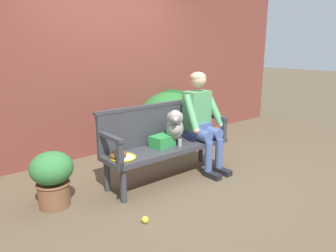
# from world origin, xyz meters

# --- Properties ---
(ground_plane) EXTENTS (40.00, 40.00, 0.00)m
(ground_plane) POSITION_xyz_m (0.00, 0.00, 0.00)
(ground_plane) COLOR brown
(brick_garden_fence) EXTENTS (8.00, 0.30, 2.77)m
(brick_garden_fence) POSITION_xyz_m (0.00, 1.57, 1.38)
(brick_garden_fence) COLOR brown
(brick_garden_fence) RESTS_ON ground
(hedge_bush_mid_right) EXTENTS (1.14, 1.00, 0.89)m
(hedge_bush_mid_right) POSITION_xyz_m (1.02, 1.16, 0.45)
(hedge_bush_mid_right) COLOR #286B2D
(hedge_bush_mid_right) RESTS_ON ground
(hedge_bush_mid_left) EXTENTS (0.93, 0.86, 0.92)m
(hedge_bush_mid_left) POSITION_xyz_m (1.09, 1.20, 0.46)
(hedge_bush_mid_left) COLOR #194C1E
(hedge_bush_mid_left) RESTS_ON ground
(garden_bench) EXTENTS (1.68, 0.48, 0.44)m
(garden_bench) POSITION_xyz_m (0.00, 0.00, 0.38)
(garden_bench) COLOR #38383D
(garden_bench) RESTS_ON ground
(bench_backrest) EXTENTS (1.72, 0.06, 0.50)m
(bench_backrest) POSITION_xyz_m (0.00, 0.21, 0.69)
(bench_backrest) COLOR #38383D
(bench_backrest) RESTS_ON garden_bench
(bench_armrest_left_end) EXTENTS (0.06, 0.48, 0.28)m
(bench_armrest_left_end) POSITION_xyz_m (-0.80, -0.09, 0.64)
(bench_armrest_left_end) COLOR #38383D
(bench_armrest_left_end) RESTS_ON garden_bench
(bench_armrest_right_end) EXTENTS (0.06, 0.48, 0.28)m
(bench_armrest_right_end) POSITION_xyz_m (0.80, -0.09, 0.64)
(bench_armrest_right_end) COLOR #38383D
(bench_armrest_right_end) RESTS_ON garden_bench
(person_seated) EXTENTS (0.56, 0.64, 1.31)m
(person_seated) POSITION_xyz_m (0.55, -0.01, 0.71)
(person_seated) COLOR black
(person_seated) RESTS_ON ground
(dog_on_bench) EXTENTS (0.38, 0.43, 0.46)m
(dog_on_bench) POSITION_xyz_m (0.09, -0.02, 0.67)
(dog_on_bench) COLOR gray
(dog_on_bench) RESTS_ON garden_bench
(tennis_racket) EXTENTS (0.44, 0.56, 0.03)m
(tennis_racket) POSITION_xyz_m (-0.68, -0.06, 0.45)
(tennis_racket) COLOR yellow
(tennis_racket) RESTS_ON garden_bench
(baseball_glove) EXTENTS (0.27, 0.25, 0.09)m
(baseball_glove) POSITION_xyz_m (-0.71, -0.01, 0.48)
(baseball_glove) COLOR brown
(baseball_glove) RESTS_ON garden_bench
(sports_bag) EXTENTS (0.31, 0.24, 0.14)m
(sports_bag) POSITION_xyz_m (-0.08, 0.02, 0.51)
(sports_bag) COLOR #2D8E42
(sports_bag) RESTS_ON garden_bench
(tennis_ball) EXTENTS (0.07, 0.07, 0.07)m
(tennis_ball) POSITION_xyz_m (-0.82, -0.66, 0.03)
(tennis_ball) COLOR #CCDB33
(tennis_ball) RESTS_ON ground
(potted_plant) EXTENTS (0.44, 0.44, 0.59)m
(potted_plant) POSITION_xyz_m (-1.36, 0.21, 0.34)
(potted_plant) COLOR brown
(potted_plant) RESTS_ON ground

